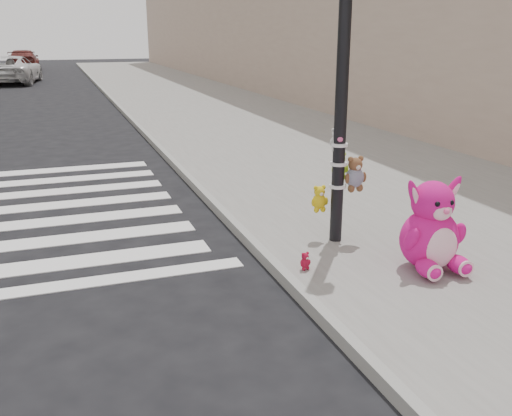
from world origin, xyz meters
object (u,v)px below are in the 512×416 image
object	(u,v)px
signal_pole	(342,120)
pink_bunny	(432,232)
red_teddy	(305,261)
car_white_near	(13,70)

from	to	relation	value
signal_pole	pink_bunny	size ratio (longest dim) A/B	3.56
pink_bunny	red_teddy	distance (m)	1.51
signal_pole	car_white_near	xyz separation A→B (m)	(-5.37, 29.17, -1.00)
pink_bunny	car_white_near	world-z (taller)	car_white_near
pink_bunny	car_white_near	size ratio (longest dim) A/B	0.21
car_white_near	red_teddy	bearing A→B (deg)	106.17
car_white_near	signal_pole	bearing A→B (deg)	107.99
signal_pole	car_white_near	world-z (taller)	signal_pole
red_teddy	car_white_near	distance (m)	30.31
pink_bunny	red_teddy	world-z (taller)	pink_bunny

